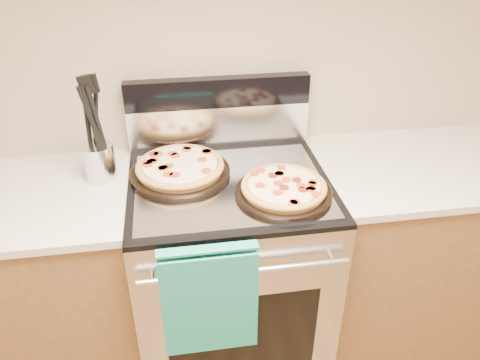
{
  "coord_description": "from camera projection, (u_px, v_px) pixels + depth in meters",
  "views": [
    {
      "loc": [
        -0.2,
        0.15,
        1.85
      ],
      "look_at": [
        0.03,
        1.55,
        0.98
      ],
      "focal_mm": 35.0,
      "sensor_mm": 36.0,
      "label": 1
    }
  ],
  "objects": [
    {
      "name": "dish_towel",
      "position": [
        210.0,
        298.0,
        1.56
      ],
      "size": [
        0.32,
        0.05,
        0.42
      ],
      "primitive_type": null,
      "color": "#19817E",
      "rests_on": "oven_handle"
    },
    {
      "name": "cooktop",
      "position": [
        229.0,
        183.0,
        1.78
      ],
      "size": [
        0.76,
        0.68,
        0.02
      ],
      "primitive_type": "cube",
      "color": "black",
      "rests_on": "range_body"
    },
    {
      "name": "backsplash_lower",
      "position": [
        219.0,
        126.0,
        1.99
      ],
      "size": [
        0.76,
        0.06,
        0.18
      ],
      "primitive_type": "cube",
      "color": "silver",
      "rests_on": "cooktop"
    },
    {
      "name": "oven_handle",
      "position": [
        245.0,
        272.0,
        1.52
      ],
      "size": [
        0.7,
        0.03,
        0.03
      ],
      "primitive_type": "cylinder",
      "rotation": [
        0.0,
        1.57,
        0.0
      ],
      "color": "silver",
      "rests_on": "range_body"
    },
    {
      "name": "pepperoni_pizza_back",
      "position": [
        180.0,
        169.0,
        1.79
      ],
      "size": [
        0.47,
        0.47,
        0.05
      ],
      "primitive_type": null,
      "rotation": [
        0.0,
        0.0,
        0.3
      ],
      "color": "#BA7439",
      "rests_on": "foil_sheet"
    },
    {
      "name": "backsplash_upper",
      "position": [
        218.0,
        92.0,
        1.91
      ],
      "size": [
        0.76,
        0.06,
        0.12
      ],
      "primitive_type": "cube",
      "color": "black",
      "rests_on": "backsplash_lower"
    },
    {
      "name": "pepperoni_pizza_front",
      "position": [
        284.0,
        189.0,
        1.67
      ],
      "size": [
        0.39,
        0.39,
        0.05
      ],
      "primitive_type": null,
      "rotation": [
        0.0,
        0.0,
        0.14
      ],
      "color": "#BA7439",
      "rests_on": "foil_sheet"
    },
    {
      "name": "countertop_right",
      "position": [
        439.0,
        165.0,
        1.93
      ],
      "size": [
        1.02,
        0.64,
        0.03
      ],
      "primitive_type": "cube",
      "color": "beige",
      "rests_on": "cabinet_right"
    },
    {
      "name": "cabinet_left",
      "position": [
        19.0,
        293.0,
        1.93
      ],
      "size": [
        1.0,
        0.62,
        0.88
      ],
      "primitive_type": "cube",
      "color": "brown",
      "rests_on": "ground"
    },
    {
      "name": "range_body",
      "position": [
        230.0,
        274.0,
        2.02
      ],
      "size": [
        0.76,
        0.68,
        0.9
      ],
      "primitive_type": "cube",
      "color": "#B7B7BC",
      "rests_on": "ground"
    },
    {
      "name": "foil_sheet",
      "position": [
        230.0,
        185.0,
        1.75
      ],
      "size": [
        0.7,
        0.55,
        0.01
      ],
      "primitive_type": "cube",
      "color": "gray",
      "rests_on": "cooktop"
    },
    {
      "name": "wall_back",
      "position": [
        216.0,
        43.0,
        1.85
      ],
      "size": [
        4.0,
        0.0,
        4.0
      ],
      "primitive_type": "plane",
      "rotation": [
        1.57,
        0.0,
        0.0
      ],
      "color": "tan",
      "rests_on": "ground"
    },
    {
      "name": "oven_window",
      "position": [
        243.0,
        335.0,
        1.74
      ],
      "size": [
        0.56,
        0.01,
        0.4
      ],
      "primitive_type": "cube",
      "color": "black",
      "rests_on": "range_body"
    },
    {
      "name": "cabinet_right",
      "position": [
        417.0,
        250.0,
        2.17
      ],
      "size": [
        1.0,
        0.62,
        0.88
      ],
      "primitive_type": "cube",
      "color": "brown",
      "rests_on": "ground"
    },
    {
      "name": "utensil_crock",
      "position": [
        100.0,
        162.0,
        1.77
      ],
      "size": [
        0.15,
        0.15,
        0.14
      ],
      "primitive_type": "cylinder",
      "rotation": [
        0.0,
        0.0,
        0.38
      ],
      "color": "silver",
      "rests_on": "countertop_left"
    }
  ]
}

